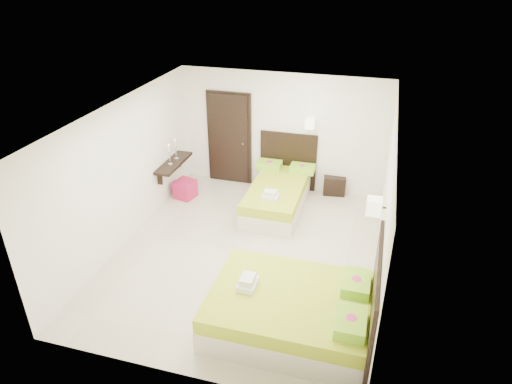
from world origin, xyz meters
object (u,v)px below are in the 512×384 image
(nightstand, at_px, (334,184))
(ottoman, at_px, (185,189))
(bed_single, at_px, (278,193))
(bed_double, at_px, (296,310))

(nightstand, bearing_deg, ottoman, -168.00)
(bed_single, bearing_deg, nightstand, 42.52)
(bed_single, relative_size, bed_double, 0.93)
(bed_double, xyz_separation_m, nightstand, (0.00, 4.31, -0.12))
(bed_double, bearing_deg, bed_single, 107.41)
(bed_double, height_order, ottoman, bed_double)
(bed_double, relative_size, ottoman, 5.69)
(bed_single, distance_m, ottoman, 2.05)
(bed_double, height_order, nightstand, bed_double)
(nightstand, bearing_deg, bed_single, -145.00)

